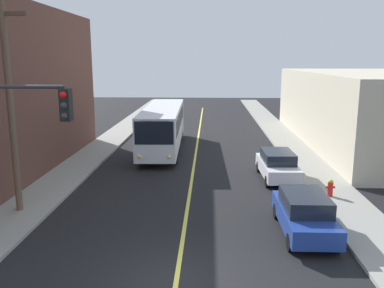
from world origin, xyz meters
name	(u,v)px	position (x,y,z in m)	size (l,w,h in m)	color
ground_plane	(176,283)	(0.00, 0.00, 0.00)	(120.00, 120.00, 0.00)	black
sidewalk_left	(60,181)	(-7.25, 10.00, 0.07)	(2.50, 90.00, 0.15)	gray
sidewalk_right	(326,184)	(7.25, 10.00, 0.07)	(2.50, 90.00, 0.15)	gray
lane_stripe_center	(195,161)	(0.00, 15.00, 0.01)	(0.16, 60.00, 0.01)	#D8CC4C
building_right_warehouse	(383,109)	(14.50, 21.01, 2.84)	(12.00, 22.72, 5.68)	beige
city_bus	(163,126)	(-2.49, 18.44, 1.82)	(2.86, 12.21, 3.20)	silver
parked_car_blue	(304,213)	(4.68, 3.79, 0.84)	(1.84, 4.41, 1.62)	navy
parked_car_white	(277,165)	(4.82, 11.09, 0.84)	(1.96, 4.46, 1.62)	silver
utility_pole_near	(9,87)	(-7.39, 5.44, 5.55)	(2.40, 0.28, 9.81)	brown
traffic_signal_left_corner	(6,136)	(-5.41, 1.08, 4.30)	(3.75, 0.48, 6.00)	#2D2D33
fire_hydrant	(330,188)	(6.85, 7.86, 0.58)	(0.44, 0.26, 0.84)	red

